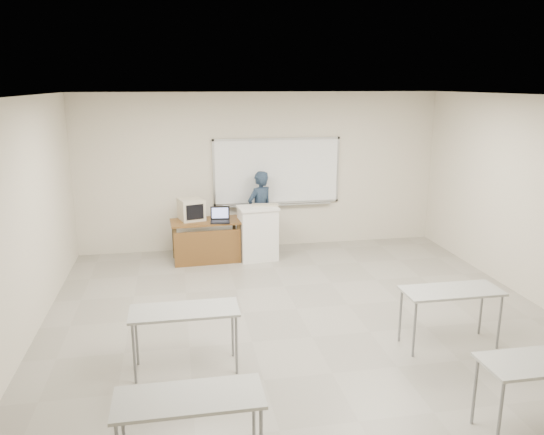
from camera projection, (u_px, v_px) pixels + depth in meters
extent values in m
cube|color=gray|center=(312.00, 337.00, 6.78)|extent=(7.00, 8.00, 0.01)
cube|color=white|center=(277.00, 171.00, 10.25)|extent=(2.40, 0.03, 1.20)
cube|color=#B7BABC|center=(277.00, 139.00, 10.09)|extent=(2.48, 0.04, 0.04)
cube|color=#B7BABC|center=(277.00, 202.00, 10.40)|extent=(2.48, 0.04, 0.04)
cube|color=#B7BABC|center=(214.00, 173.00, 10.03)|extent=(0.04, 0.04, 1.28)
cube|color=#B7BABC|center=(338.00, 169.00, 10.46)|extent=(0.04, 0.04, 1.28)
cube|color=#B7BABC|center=(277.00, 205.00, 10.37)|extent=(2.16, 0.07, 0.02)
cube|color=#999994|center=(184.00, 311.00, 5.85)|extent=(1.20, 0.50, 0.03)
cylinder|color=slate|center=(134.00, 354.00, 5.65)|extent=(0.03, 0.03, 0.70)
cylinder|color=slate|center=(236.00, 345.00, 5.85)|extent=(0.03, 0.03, 0.70)
cylinder|color=slate|center=(136.00, 337.00, 6.04)|extent=(0.03, 0.03, 0.70)
cylinder|color=slate|center=(233.00, 329.00, 6.23)|extent=(0.03, 0.03, 0.70)
cube|color=#999994|center=(452.00, 291.00, 6.41)|extent=(1.20, 0.50, 0.03)
cylinder|color=slate|center=(414.00, 330.00, 6.21)|extent=(0.03, 0.03, 0.70)
cylinder|color=slate|center=(500.00, 322.00, 6.40)|extent=(0.03, 0.03, 0.70)
cylinder|color=slate|center=(400.00, 315.00, 6.59)|extent=(0.03, 0.03, 0.70)
cylinder|color=slate|center=(481.00, 309.00, 6.79)|extent=(0.03, 0.03, 0.70)
cube|color=#999994|center=(189.00, 398.00, 4.23)|extent=(1.20, 0.50, 0.03)
cylinder|color=slate|center=(123.00, 430.00, 4.42)|extent=(0.03, 0.03, 0.70)
cylinder|color=slate|center=(254.00, 415.00, 4.61)|extent=(0.03, 0.03, 0.70)
cylinder|color=slate|center=(500.00, 417.00, 4.59)|extent=(0.03, 0.03, 0.70)
cylinder|color=slate|center=(475.00, 391.00, 4.97)|extent=(0.03, 0.03, 0.70)
cube|color=brown|center=(205.00, 222.00, 9.55)|extent=(1.24, 0.62, 0.04)
cube|color=brown|center=(207.00, 248.00, 9.38)|extent=(1.18, 0.03, 0.63)
cylinder|color=#443119|center=(175.00, 247.00, 9.31)|extent=(0.06, 0.06, 0.71)
cylinder|color=#443119|center=(238.00, 244.00, 9.50)|extent=(0.06, 0.06, 0.71)
cylinder|color=#443119|center=(175.00, 239.00, 9.78)|extent=(0.06, 0.06, 0.71)
cylinder|color=#443119|center=(235.00, 236.00, 9.98)|extent=(0.06, 0.06, 0.71)
cube|color=silver|center=(258.00, 234.00, 9.68)|extent=(0.66, 0.47, 0.95)
cube|color=silver|center=(258.00, 208.00, 9.56)|extent=(0.70, 0.51, 0.04)
cube|color=#B6AB93|center=(191.00, 209.00, 9.60)|extent=(0.40, 0.42, 0.37)
cube|color=#B6AB93|center=(191.00, 212.00, 9.38)|extent=(0.42, 0.04, 0.39)
cube|color=black|center=(191.00, 212.00, 9.36)|extent=(0.32, 0.01, 0.27)
cube|color=black|center=(220.00, 222.00, 9.41)|extent=(0.34, 0.25, 0.02)
cube|color=black|center=(220.00, 221.00, 9.40)|extent=(0.28, 0.14, 0.01)
cube|color=black|center=(219.00, 213.00, 9.53)|extent=(0.34, 0.07, 0.23)
cube|color=#808BC8|center=(219.00, 213.00, 9.52)|extent=(0.29, 0.05, 0.18)
ellipsoid|color=gray|center=(216.00, 218.00, 9.62)|extent=(0.10, 0.07, 0.04)
cube|color=#B6AB93|center=(265.00, 205.00, 9.65)|extent=(0.50, 0.23, 0.03)
imported|color=black|center=(260.00, 211.00, 10.15)|extent=(0.68, 0.61, 1.55)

